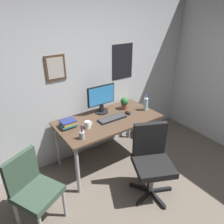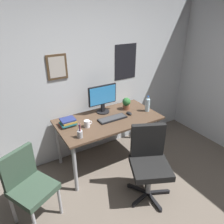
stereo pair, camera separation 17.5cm
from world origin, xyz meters
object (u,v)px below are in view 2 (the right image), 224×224
object	(u,v)px
office_chair	(149,159)
computer_mouse	(129,113)
water_bottle	(148,105)
monitor	(103,98)
book_stack_left	(68,122)
side_chair	(28,183)
potted_plant	(126,103)
keyboard	(112,118)
coffee_mug_near	(87,124)
pen_cup	(80,134)

from	to	relation	value
office_chair	computer_mouse	bearing A→B (deg)	73.31
office_chair	water_bottle	world-z (taller)	water_bottle
computer_mouse	water_bottle	distance (m)	0.33
monitor	computer_mouse	world-z (taller)	monitor
monitor	book_stack_left	distance (m)	0.65
side_chair	potted_plant	world-z (taller)	potted_plant
book_stack_left	potted_plant	bearing A→B (deg)	1.03
book_stack_left	keyboard	bearing A→B (deg)	-14.79
monitor	potted_plant	bearing A→B (deg)	-15.31
office_chair	keyboard	distance (m)	0.81
coffee_mug_near	pen_cup	xyz separation A→B (m)	(-0.19, -0.19, 0.01)
office_chair	pen_cup	bearing A→B (deg)	139.61
office_chair	pen_cup	distance (m)	0.92
coffee_mug_near	book_stack_left	world-z (taller)	same
water_bottle	coffee_mug_near	distance (m)	1.02
side_chair	potted_plant	bearing A→B (deg)	18.69
coffee_mug_near	pen_cup	bearing A→B (deg)	-134.35
water_bottle	keyboard	bearing A→B (deg)	175.76
office_chair	computer_mouse	size ratio (longest dim) A/B	8.64
coffee_mug_near	computer_mouse	bearing A→B (deg)	1.47
coffee_mug_near	book_stack_left	xyz separation A→B (m)	(-0.21, 0.18, 0.00)
water_bottle	computer_mouse	bearing A→B (deg)	170.72
office_chair	book_stack_left	world-z (taller)	office_chair
keyboard	book_stack_left	distance (m)	0.64
pen_cup	book_stack_left	bearing A→B (deg)	93.18
office_chair	pen_cup	world-z (taller)	pen_cup
office_chair	book_stack_left	size ratio (longest dim) A/B	4.43
coffee_mug_near	book_stack_left	bearing A→B (deg)	139.82
water_bottle	book_stack_left	distance (m)	1.25
water_bottle	pen_cup	size ratio (longest dim) A/B	1.26
keyboard	water_bottle	bearing A→B (deg)	-4.24
potted_plant	book_stack_left	world-z (taller)	potted_plant
coffee_mug_near	pen_cup	distance (m)	0.27
monitor	book_stack_left	world-z (taller)	monitor
keyboard	pen_cup	size ratio (longest dim) A/B	2.15
office_chair	water_bottle	size ratio (longest dim) A/B	3.76
monitor	pen_cup	distance (m)	0.79
coffee_mug_near	potted_plant	world-z (taller)	potted_plant
side_chair	water_bottle	world-z (taller)	water_bottle
monitor	keyboard	world-z (taller)	monitor
pen_cup	potted_plant	bearing A→B (deg)	21.83
water_bottle	potted_plant	bearing A→B (deg)	137.11
monitor	coffee_mug_near	world-z (taller)	monitor
monitor	water_bottle	xyz separation A→B (m)	(0.61, -0.33, -0.13)
book_stack_left	side_chair	bearing A→B (deg)	-141.42
office_chair	pen_cup	xyz separation A→B (m)	(-0.66, 0.57, 0.28)
monitor	water_bottle	world-z (taller)	monitor
potted_plant	book_stack_left	xyz separation A→B (m)	(-0.98, -0.02, -0.05)
office_chair	keyboard	world-z (taller)	office_chair
water_bottle	potted_plant	world-z (taller)	water_bottle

